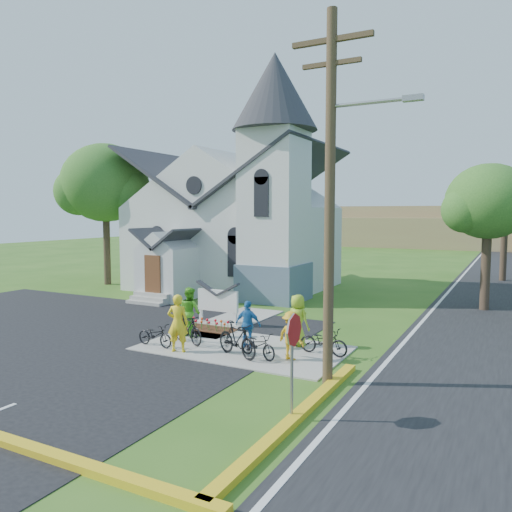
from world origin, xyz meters
The scene contains 22 objects.
ground centered at (0.00, 0.00, 0.00)m, with size 120.00×120.00×0.00m, color #315C1A.
parking_lot centered at (-7.00, -2.00, 0.01)m, with size 20.00×16.00×0.02m, color black.
sidewalk centered at (1.50, 0.50, 0.03)m, with size 7.00×4.00×0.05m, color #9B968C.
church centered at (-5.48, 12.48, 5.25)m, with size 12.35×12.00×13.00m.
church_sign centered at (-1.20, 3.20, 1.03)m, with size 2.20×0.40×1.70m.
flower_bed centered at (-1.20, 2.30, 0.04)m, with size 2.60×1.10×0.07m, color #391D0F.
utility_pole centered at (5.36, -1.50, 5.40)m, with size 3.45×0.28×10.00m.
stop_sign centered at (5.43, -4.20, 1.78)m, with size 0.11×0.76×2.48m.
tree_lot_corner centered at (-14.00, 10.00, 6.60)m, with size 5.60×5.60×9.15m.
tree_road_near centered at (8.50, 12.00, 5.21)m, with size 4.00×4.00×7.05m.
tree_road_mid centered at (9.00, 24.00, 5.78)m, with size 4.40×4.40×7.80m.
distant_hills centered at (3.36, 56.33, 2.17)m, with size 61.00×10.00×5.60m.
cyclist_0 centered at (-0.18, -0.95, 1.03)m, with size 0.71×0.47×1.95m, color yellow.
bike_0 centered at (-1.29, -0.79, 0.45)m, with size 0.53×1.52×0.80m, color black.
cyclist_1 centered at (-1.06, 1.00, 0.98)m, with size 0.91×0.71×1.86m, color #52B522.
bike_1 centered at (-0.52, 0.06, 0.58)m, with size 0.50×1.75×1.05m, color black.
cyclist_2 centered at (1.68, 0.56, 0.87)m, with size 0.96×0.40×1.64m, color #236DB2.
bike_2 centered at (2.52, -0.32, 0.47)m, with size 0.55×1.58×0.83m, color black.
cyclist_3 centered at (3.55, -0.02, 0.82)m, with size 1.00×0.58×1.55m, color gold.
bike_3 centered at (1.87, -0.55, 0.62)m, with size 0.53×1.89×1.14m, color black.
cyclist_4 centered at (3.08, 1.61, 0.96)m, with size 0.89×0.58×1.81m, color #98C124.
bike_4 centered at (4.28, 0.98, 0.49)m, with size 0.59×1.69×0.89m, color black.
Camera 1 is at (9.78, -14.29, 4.72)m, focal length 35.00 mm.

